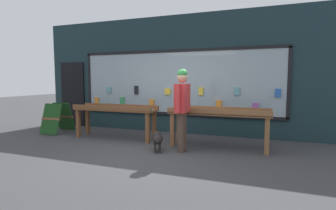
{
  "coord_description": "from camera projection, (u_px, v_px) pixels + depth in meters",
  "views": [
    {
      "loc": [
        2.32,
        -4.79,
        1.51
      ],
      "look_at": [
        0.2,
        0.85,
        0.94
      ],
      "focal_mm": 28.0,
      "sensor_mm": 36.0,
      "label": 1
    }
  ],
  "objects": [
    {
      "name": "ground_plane",
      "position": [
        145.0,
        154.0,
        5.41
      ],
      "size": [
        40.0,
        40.0,
        0.0
      ],
      "primitive_type": "plane",
      "color": "#38383A"
    },
    {
      "name": "shopfront_facade",
      "position": [
        179.0,
        76.0,
        7.5
      ],
      "size": [
        8.99,
        0.29,
        3.34
      ],
      "color": "#192D33",
      "rests_on": "ground_plane"
    },
    {
      "name": "display_table_left",
      "position": [
        115.0,
        112.0,
        6.79
      ],
      "size": [
        2.24,
        0.57,
        0.88
      ],
      "color": "brown",
      "rests_on": "ground_plane"
    },
    {
      "name": "display_table_right",
      "position": [
        219.0,
        116.0,
        5.85
      ],
      "size": [
        2.24,
        0.66,
        0.9
      ],
      "color": "brown",
      "rests_on": "ground_plane"
    },
    {
      "name": "person_browsing",
      "position": [
        182.0,
        103.0,
        5.5
      ],
      "size": [
        0.23,
        0.68,
        1.75
      ],
      "rotation": [
        0.0,
        0.0,
        1.58
      ],
      "color": "#4C382D",
      "rests_on": "ground_plane"
    },
    {
      "name": "small_dog",
      "position": [
        157.0,
        139.0,
        5.56
      ],
      "size": [
        0.34,
        0.5,
        0.41
      ],
      "rotation": [
        0.0,
        0.0,
        2.01
      ],
      "color": "black",
      "rests_on": "ground_plane"
    },
    {
      "name": "sandwich_board_sign",
      "position": [
        58.0,
        118.0,
        7.58
      ],
      "size": [
        0.64,
        0.89,
        0.84
      ],
      "rotation": [
        0.0,
        0.0,
        0.06
      ],
      "color": "#193F19",
      "rests_on": "ground_plane"
    }
  ]
}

